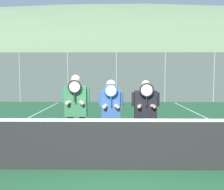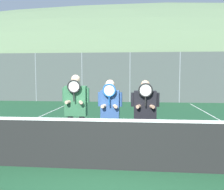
# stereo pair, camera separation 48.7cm
# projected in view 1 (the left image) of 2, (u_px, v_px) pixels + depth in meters

# --- Properties ---
(ground_plane) EXTENTS (120.00, 120.00, 0.00)m
(ground_plane) POSITION_uv_depth(u_px,v_px,m) (120.00, 170.00, 4.76)
(ground_plane) COLOR #1E4C2D
(hill_distant) EXTENTS (138.75, 77.08, 26.98)m
(hill_distant) POSITION_uv_depth(u_px,v_px,m) (115.00, 82.00, 55.70)
(hill_distant) COLOR #5B7551
(hill_distant) RESTS_ON ground_plane
(clubhouse_building) EXTENTS (20.79, 5.50, 4.06)m
(clubhouse_building) POSITION_uv_depth(u_px,v_px,m) (122.00, 72.00, 25.32)
(clubhouse_building) COLOR tan
(clubhouse_building) RESTS_ON ground_plane
(fence_back) EXTENTS (18.97, 0.06, 3.21)m
(fence_back) POSITION_uv_depth(u_px,v_px,m) (116.00, 77.00, 16.17)
(fence_back) COLOR gray
(fence_back) RESTS_ON ground_plane
(tennis_net) EXTENTS (9.97, 0.09, 1.09)m
(tennis_net) POSITION_uv_depth(u_px,v_px,m) (120.00, 144.00, 4.72)
(tennis_net) COLOR gray
(tennis_net) RESTS_ON ground_plane
(court_line_left_sideline) EXTENTS (0.05, 16.00, 0.01)m
(court_line_left_sideline) POSITION_uv_depth(u_px,v_px,m) (0.00, 132.00, 7.79)
(court_line_left_sideline) COLOR white
(court_line_left_sideline) RESTS_ON ground_plane
(player_leftmost) EXTENTS (0.63, 0.34, 1.81)m
(player_leftmost) POSITION_uv_depth(u_px,v_px,m) (76.00, 107.00, 5.65)
(player_leftmost) COLOR #56565B
(player_leftmost) RESTS_ON ground_plane
(player_center_left) EXTENTS (0.55, 0.34, 1.70)m
(player_center_left) POSITION_uv_depth(u_px,v_px,m) (111.00, 111.00, 5.57)
(player_center_left) COLOR #56565B
(player_center_left) RESTS_ON ground_plane
(player_center_right) EXTENTS (0.63, 0.34, 1.69)m
(player_center_right) POSITION_uv_depth(u_px,v_px,m) (145.00, 110.00, 5.63)
(player_center_right) COLOR black
(player_center_right) RESTS_ON ground_plane
(car_far_left) EXTENTS (4.13, 2.02, 1.84)m
(car_far_left) POSITION_uv_depth(u_px,v_px,m) (35.00, 85.00, 19.66)
(car_far_left) COLOR #285638
(car_far_left) RESTS_ON ground_plane
(car_left_of_center) EXTENTS (4.52, 2.01, 1.80)m
(car_left_of_center) POSITION_uv_depth(u_px,v_px,m) (96.00, 85.00, 19.66)
(car_left_of_center) COLOR navy
(car_left_of_center) RESTS_ON ground_plane
(car_center) EXTENTS (4.59, 1.97, 1.78)m
(car_center) POSITION_uv_depth(u_px,v_px,m) (160.00, 86.00, 19.54)
(car_center) COLOR navy
(car_center) RESTS_ON ground_plane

